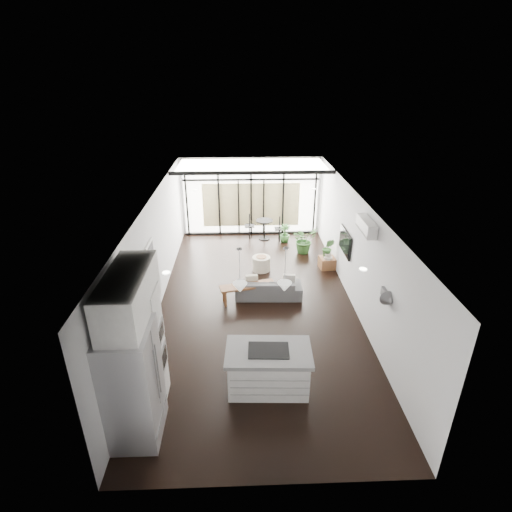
{
  "coord_description": "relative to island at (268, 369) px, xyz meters",
  "views": [
    {
      "loc": [
        -0.35,
        -8.87,
        5.58
      ],
      "look_at": [
        0.0,
        0.3,
        1.25
      ],
      "focal_mm": 28.0,
      "sensor_mm": 36.0,
      "label": 1
    }
  ],
  "objects": [
    {
      "name": "skylight",
      "position": [
        -0.11,
        6.99,
        2.33
      ],
      "size": [
        4.7,
        1.9,
        0.06
      ],
      "primitive_type": "cube",
      "color": "white",
      "rests_on": "ceiling"
    },
    {
      "name": "ceiling",
      "position": [
        -0.11,
        2.99,
        2.36
      ],
      "size": [
        5.0,
        10.0,
        0.0
      ],
      "primitive_type": "cube",
      "color": "white",
      "rests_on": "ground"
    },
    {
      "name": "plant_tall",
      "position": [
        1.6,
        6.19,
        -0.08
      ],
      "size": [
        1.14,
        1.18,
        0.71
      ],
      "primitive_type": "imported",
      "rotation": [
        0.0,
        0.0,
        0.48
      ],
      "color": "#2F5F27",
      "rests_on": "floor"
    },
    {
      "name": "upper_cabinets",
      "position": [
        -2.23,
        -0.51,
        1.91
      ],
      "size": [
        0.62,
        1.75,
        0.86
      ],
      "primitive_type": "cube",
      "color": "white",
      "rests_on": "wall_left"
    },
    {
      "name": "ac_unit",
      "position": [
        2.27,
        2.19,
        2.01
      ],
      "size": [
        0.22,
        0.9,
        0.3
      ],
      "primitive_type": "cube",
      "color": "white",
      "rests_on": "wall_right"
    },
    {
      "name": "bistro_set",
      "position": [
        0.35,
        7.38,
        -0.05
      ],
      "size": [
        1.7,
        1.07,
        0.76
      ],
      "primitive_type": "cube",
      "rotation": [
        0.0,
        0.0,
        -0.3
      ],
      "color": "black",
      "rests_on": "floor"
    },
    {
      "name": "plant_crate",
      "position": [
        2.14,
        5.01,
        0.05
      ],
      "size": [
        0.52,
        0.71,
        0.28
      ],
      "primitive_type": "imported",
      "rotation": [
        0.0,
        0.0,
        -0.29
      ],
      "color": "#2F5F27",
      "rests_on": "crate"
    },
    {
      "name": "framed_art",
      "position": [
        -2.58,
        2.49,
        1.11
      ],
      "size": [
        0.04,
        0.7,
        0.9
      ],
      "primitive_type": "cube",
      "color": "black",
      "rests_on": "wall_left"
    },
    {
      "name": "wall_right",
      "position": [
        2.39,
        2.99,
        0.96
      ],
      "size": [
        0.02,
        10.0,
        2.8
      ],
      "primitive_type": "cube",
      "color": "silver",
      "rests_on": "ground"
    },
    {
      "name": "wall_back",
      "position": [
        -0.11,
        7.99,
        0.96
      ],
      "size": [
        5.0,
        0.02,
        2.8
      ],
      "primitive_type": "cube",
      "color": "silver",
      "rests_on": "ground"
    },
    {
      "name": "wall_left",
      "position": [
        -2.61,
        2.99,
        0.96
      ],
      "size": [
        0.02,
        10.0,
        2.8
      ],
      "primitive_type": "cube",
      "color": "silver",
      "rests_on": "ground"
    },
    {
      "name": "neighbour_building",
      "position": [
        -0.11,
        7.94,
        0.66
      ],
      "size": [
        3.5,
        0.02,
        1.6
      ],
      "primitive_type": "cube",
      "color": "beige",
      "rests_on": "ground"
    },
    {
      "name": "glazing",
      "position": [
        -0.11,
        7.87,
        0.96
      ],
      "size": [
        5.0,
        0.2,
        2.8
      ],
      "primitive_type": "cube",
      "color": "black",
      "rests_on": "ground"
    },
    {
      "name": "crate",
      "position": [
        2.14,
        5.01,
        -0.26
      ],
      "size": [
        0.5,
        0.5,
        0.34
      ],
      "primitive_type": "cube",
      "rotation": [
        0.0,
        0.0,
        0.11
      ],
      "color": "brown",
      "rests_on": "floor"
    },
    {
      "name": "console_bench",
      "position": [
        -0.33,
        3.19,
        -0.2
      ],
      "size": [
        1.49,
        0.67,
        0.47
      ],
      "primitive_type": "cube",
      "rotation": [
        0.0,
        0.0,
        0.22
      ],
      "color": "brown",
      "rests_on": "floor"
    },
    {
      "name": "sofa",
      "position": [
        0.23,
        3.38,
        -0.09
      ],
      "size": [
        1.79,
        0.58,
        0.69
      ],
      "primitive_type": "imported",
      "rotation": [
        0.0,
        0.0,
        3.11
      ],
      "color": "#474749",
      "rests_on": "floor"
    },
    {
      "name": "pouf",
      "position": [
        0.12,
        4.93,
        -0.22
      ],
      "size": [
        0.69,
        0.69,
        0.43
      ],
      "primitive_type": "cylinder",
      "rotation": [
        0.0,
        0.0,
        0.32
      ],
      "color": "beige",
      "rests_on": "floor"
    },
    {
      "name": "cooktop",
      "position": [
        0.0,
        0.0,
        0.44
      ],
      "size": [
        0.77,
        0.54,
        0.01
      ],
      "primitive_type": "cube",
      "rotation": [
        0.0,
        0.0,
        -0.05
      ],
      "color": "black",
      "rests_on": "island"
    },
    {
      "name": "tv",
      "position": [
        2.35,
        3.99,
        0.86
      ],
      "size": [
        0.05,
        1.1,
        0.65
      ],
      "primitive_type": "cube",
      "color": "black",
      "rests_on": "wall_right"
    },
    {
      "name": "floor",
      "position": [
        -0.11,
        2.99,
        -0.44
      ],
      "size": [
        5.0,
        10.0,
        0.0
      ],
      "primitive_type": "cube",
      "color": "black",
      "rests_on": "ground"
    },
    {
      "name": "appliance_column",
      "position": [
        -2.2,
        -0.16,
        0.71
      ],
      "size": [
        0.59,
        0.62,
        2.29
      ],
      "primitive_type": "cube",
      "color": "white",
      "rests_on": "floor"
    },
    {
      "name": "wall_front",
      "position": [
        -0.11,
        -2.01,
        0.96
      ],
      "size": [
        5.0,
        0.02,
        2.8
      ],
      "primitive_type": "cube",
      "color": "silver",
      "rests_on": "ground"
    },
    {
      "name": "milk_can",
      "position": [
        2.14,
        4.93,
        -0.18
      ],
      "size": [
        0.28,
        0.28,
        0.52
      ],
      "primitive_type": "cylinder",
      "rotation": [
        0.0,
        0.0,
        -0.08
      ],
      "color": "beige",
      "rests_on": "floor"
    },
    {
      "name": "island",
      "position": [
        0.0,
        0.0,
        0.0
      ],
      "size": [
        1.63,
        1.02,
        0.87
      ],
      "primitive_type": "cube",
      "rotation": [
        0.0,
        0.0,
        -0.05
      ],
      "color": "white",
      "rests_on": "floor"
    },
    {
      "name": "pendant_left",
      "position": [
        -0.51,
        0.34,
        1.58
      ],
      "size": [
        0.26,
        0.26,
        0.18
      ],
      "primitive_type": "cone",
      "color": "white",
      "rests_on": "ceiling"
    },
    {
      "name": "pendant_right",
      "position": [
        0.29,
        0.34,
        1.58
      ],
      "size": [
        0.26,
        0.26,
        0.18
      ],
      "primitive_type": "cone",
      "color": "white",
      "rests_on": "ceiling"
    },
    {
      "name": "plant_med",
      "position": [
        1.05,
        7.06,
        -0.25
      ],
      "size": [
        0.61,
        0.75,
        0.37
      ],
      "primitive_type": "imported",
      "rotation": [
        0.0,
        0.0,
        -0.43
      ],
      "color": "#2F5F27",
      "rests_on": "floor"
    },
    {
      "name": "fridge",
      "position": [
        -2.24,
        -0.96,
        0.59
      ],
      "size": [
        0.8,
        1.0,
        2.06
      ],
      "primitive_type": "cube",
      "color": "#AEAEB3",
      "rests_on": "floor"
    }
  ]
}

